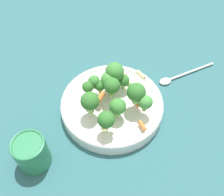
{
  "coord_description": "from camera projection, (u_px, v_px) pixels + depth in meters",
  "views": [
    {
      "loc": [
        -0.4,
        0.07,
        0.57
      ],
      "look_at": [
        0.0,
        0.0,
        0.05
      ],
      "focal_mm": 42.0,
      "sensor_mm": 36.0,
      "label": 1
    }
  ],
  "objects": [
    {
      "name": "spoon",
      "position": [
        177.0,
        77.0,
        0.77
      ],
      "size": [
        0.07,
        0.19,
        0.01
      ],
      "rotation": [
        0.0,
        0.0,
        8.13
      ],
      "color": "silver",
      "rests_on": "ground_plane"
    },
    {
      "name": "ground_plane",
      "position": [
        112.0,
        109.0,
        0.7
      ],
      "size": [
        3.0,
        3.0,
        0.0
      ],
      "primitive_type": "plane",
      "color": "#2D6066"
    },
    {
      "name": "pasta_salad",
      "position": [
        113.0,
        92.0,
        0.63
      ],
      "size": [
        0.18,
        0.18,
        0.08
      ],
      "color": "#8CB766",
      "rests_on": "bowl"
    },
    {
      "name": "cup",
      "position": [
        32.0,
        152.0,
        0.58
      ],
      "size": [
        0.07,
        0.07,
        0.08
      ],
      "color": "#2D7F51",
      "rests_on": "ground_plane"
    },
    {
      "name": "bowl",
      "position": [
        112.0,
        105.0,
        0.68
      ],
      "size": [
        0.27,
        0.27,
        0.04
      ],
      "color": "white",
      "rests_on": "ground_plane"
    }
  ]
}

